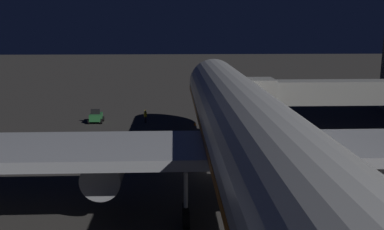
{
  "coord_description": "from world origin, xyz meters",
  "views": [
    {
      "loc": [
        4.9,
        38.11,
        13.03
      ],
      "look_at": [
        3.0,
        -7.51,
        3.5
      ],
      "focal_mm": 40.36,
      "sensor_mm": 36.0,
      "label": 1
    }
  ],
  "objects": [
    {
      "name": "ground_crew_near_nose_gear",
      "position": [
        8.85,
        -19.45,
        0.97
      ],
      "size": [
        0.4,
        0.4,
        1.76
      ],
      "color": "black",
      "rests_on": "ground_plane"
    },
    {
      "name": "traffic_cone_nose_starboard",
      "position": [
        2.2,
        -17.51,
        0.28
      ],
      "size": [
        0.36,
        0.36,
        0.55
      ],
      "primitive_type": "cone",
      "color": "orange",
      "rests_on": "ground_plane"
    },
    {
      "name": "jet_bridge",
      "position": [
        -11.64,
        -6.98,
        5.94
      ],
      "size": [
        21.64,
        3.4,
        7.48
      ],
      "color": "#9E9E99",
      "rests_on": "ground_plane"
    },
    {
      "name": "pushback_tug",
      "position": [
        15.57,
        -19.69,
        0.78
      ],
      "size": [
        1.86,
        2.38,
        1.95
      ],
      "color": "#287038",
      "rests_on": "ground_plane"
    },
    {
      "name": "airliner_at_gate",
      "position": [
        -0.0,
        12.1,
        5.85
      ],
      "size": [
        53.28,
        62.31,
        18.52
      ],
      "color": "silver",
      "rests_on": "ground_plane"
    },
    {
      "name": "traffic_cone_nose_port",
      "position": [
        -2.2,
        -17.51,
        0.28
      ],
      "size": [
        0.36,
        0.36,
        0.55
      ],
      "primitive_type": "cone",
      "color": "orange",
      "rests_on": "ground_plane"
    },
    {
      "name": "ground_plane",
      "position": [
        0.0,
        0.0,
        0.0
      ],
      "size": [
        320.0,
        320.0,
        0.0
      ],
      "primitive_type": "plane",
      "color": "#383533"
    }
  ]
}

